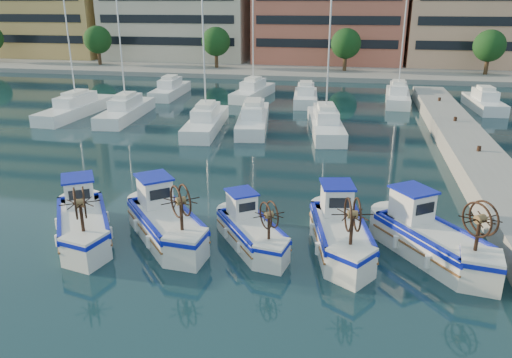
# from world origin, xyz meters

# --- Properties ---
(ground) EXTENTS (300.00, 300.00, 0.00)m
(ground) POSITION_xyz_m (0.00, 0.00, 0.00)
(ground) COLOR #17383E
(ground) RESTS_ON ground
(quay) EXTENTS (3.00, 60.00, 1.20)m
(quay) POSITION_xyz_m (13.00, 8.00, 0.60)
(quay) COLOR gray
(quay) RESTS_ON ground
(yacht_marina) EXTENTS (38.50, 23.89, 11.50)m
(yacht_marina) POSITION_xyz_m (-3.26, 27.54, 0.53)
(yacht_marina) COLOR white
(yacht_marina) RESTS_ON ground
(fishing_boat_a) EXTENTS (4.11, 4.96, 3.02)m
(fishing_boat_a) POSITION_xyz_m (-5.41, 1.16, 0.83)
(fishing_boat_a) COLOR silver
(fishing_boat_a) RESTS_ON ground
(fishing_boat_b) EXTENTS (4.58, 4.92, 3.09)m
(fishing_boat_b) POSITION_xyz_m (-1.97, 1.83, 0.85)
(fishing_boat_b) COLOR silver
(fishing_boat_b) RESTS_ON ground
(fishing_boat_c) EXTENTS (3.62, 4.17, 2.57)m
(fishing_boat_c) POSITION_xyz_m (1.72, 1.94, 0.71)
(fishing_boat_c) COLOR silver
(fishing_boat_c) RESTS_ON ground
(fishing_boat_d) EXTENTS (2.89, 5.02, 3.04)m
(fishing_boat_d) POSITION_xyz_m (5.35, 2.31, 0.84)
(fishing_boat_d) COLOR silver
(fishing_boat_d) RESTS_ON ground
(fishing_boat_e) EXTENTS (4.46, 5.05, 3.12)m
(fishing_boat_e) POSITION_xyz_m (8.85, 2.31, 0.86)
(fishing_boat_e) COLOR silver
(fishing_boat_e) RESTS_ON ground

